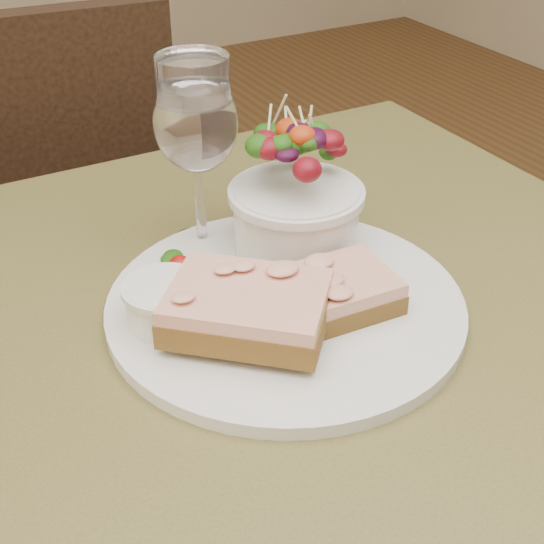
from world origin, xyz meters
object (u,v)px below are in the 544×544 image
dinner_plate (285,305)px  ramekin (165,302)px  sandwich_front (333,292)px  cafe_table (285,430)px  chair_far (50,337)px  sandwich_back (247,308)px  wine_glass (196,129)px  salad_bowl (296,190)px

dinner_plate → ramekin: 0.11m
sandwich_front → dinner_plate: bearing=138.5°
cafe_table → chair_far: 0.80m
sandwich_back → chair_far: bearing=135.5°
sandwich_front → wine_glass: bearing=109.5°
chair_far → salad_bowl: (0.15, -0.60, 0.53)m
dinner_plate → sandwich_front: bearing=-44.1°
dinner_plate → salad_bowl: (0.05, 0.07, 0.07)m
cafe_table → salad_bowl: bearing=56.4°
sandwich_back → cafe_table: bearing=20.4°
sandwich_back → wine_glass: wine_glass is taller
ramekin → wine_glass: bearing=53.2°
sandwich_front → wine_glass: size_ratio=0.59×
sandwich_back → ramekin: bearing=179.8°
sandwich_front → sandwich_back: 0.08m
sandwich_front → wine_glass: (-0.05, 0.16, 0.10)m
dinner_plate → salad_bowl: salad_bowl is taller
cafe_table → salad_bowl: 0.22m
ramekin → wine_glass: wine_glass is taller
chair_far → wine_glass: (0.08, -0.54, 0.58)m
wine_glass → salad_bowl: bearing=-40.0°
chair_far → sandwich_back: bearing=98.7°
cafe_table → ramekin: ramekin is taller
salad_bowl → wine_glass: (-0.07, 0.06, 0.05)m
sandwich_front → salad_bowl: bearing=80.1°
chair_far → salad_bowl: 0.81m
salad_bowl → dinner_plate: bearing=-126.0°
dinner_plate → cafe_table: bearing=-118.6°
sandwich_back → salad_bowl: salad_bowl is taller
sandwich_back → dinner_plate: bearing=69.0°
cafe_table → sandwich_back: 0.14m
chair_far → dinner_plate: 0.82m
sandwich_front → salad_bowl: 0.11m
dinner_plate → sandwich_front: sandwich_front is taller
sandwich_back → wine_glass: 0.18m
cafe_table → wine_glass: (0.00, 0.17, 0.22)m
dinner_plate → sandwich_front: size_ratio=2.96×
chair_far → dinner_plate: bearing=103.0°
cafe_table → sandwich_back: sandwich_back is taller
cafe_table → dinner_plate: 0.12m
dinner_plate → ramekin: bearing=168.6°
chair_far → salad_bowl: size_ratio=7.09×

